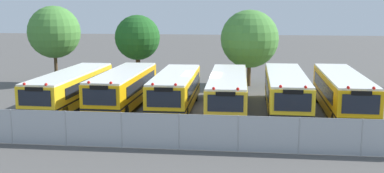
{
  "coord_description": "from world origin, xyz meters",
  "views": [
    {
      "loc": [
        2.86,
        -30.52,
        7.01
      ],
      "look_at": [
        -0.68,
        0.0,
        1.6
      ],
      "focal_mm": 43.64,
      "sensor_mm": 36.0,
      "label": 1
    }
  ],
  "objects_px": {
    "tree_0": "(53,31)",
    "school_bus_3": "(228,91)",
    "school_bus_0": "(71,88)",
    "school_bus_2": "(175,90)",
    "school_bus_1": "(123,88)",
    "tree_2": "(248,39)",
    "school_bus_5": "(342,92)",
    "school_bus_4": "(286,91)",
    "tree_1": "(136,37)"
  },
  "relations": [
    {
      "from": "school_bus_1",
      "to": "school_bus_2",
      "type": "relative_size",
      "value": 1.05
    },
    {
      "from": "school_bus_3",
      "to": "tree_2",
      "type": "bearing_deg",
      "value": -98.39
    },
    {
      "from": "school_bus_4",
      "to": "tree_2",
      "type": "relative_size",
      "value": 1.69
    },
    {
      "from": "school_bus_2",
      "to": "school_bus_3",
      "type": "relative_size",
      "value": 0.86
    },
    {
      "from": "school_bus_3",
      "to": "school_bus_2",
      "type": "bearing_deg",
      "value": 2.02
    },
    {
      "from": "school_bus_0",
      "to": "school_bus_1",
      "type": "relative_size",
      "value": 1.06
    },
    {
      "from": "tree_1",
      "to": "tree_2",
      "type": "height_order",
      "value": "tree_2"
    },
    {
      "from": "school_bus_2",
      "to": "school_bus_5",
      "type": "distance_m",
      "value": 10.83
    },
    {
      "from": "school_bus_0",
      "to": "school_bus_2",
      "type": "xyz_separation_m",
      "value": [
        7.32,
        -0.15,
        0.03
      ]
    },
    {
      "from": "school_bus_0",
      "to": "tree_1",
      "type": "distance_m",
      "value": 10.85
    },
    {
      "from": "tree_1",
      "to": "tree_2",
      "type": "distance_m",
      "value": 9.93
    },
    {
      "from": "school_bus_0",
      "to": "school_bus_4",
      "type": "xyz_separation_m",
      "value": [
        14.63,
        0.2,
        0.07
      ]
    },
    {
      "from": "tree_0",
      "to": "tree_2",
      "type": "height_order",
      "value": "tree_0"
    },
    {
      "from": "school_bus_5",
      "to": "school_bus_3",
      "type": "bearing_deg",
      "value": -0.68
    },
    {
      "from": "tree_2",
      "to": "school_bus_5",
      "type": "bearing_deg",
      "value": -59.46
    },
    {
      "from": "school_bus_3",
      "to": "tree_1",
      "type": "height_order",
      "value": "tree_1"
    },
    {
      "from": "tree_2",
      "to": "school_bus_0",
      "type": "bearing_deg",
      "value": -140.71
    },
    {
      "from": "school_bus_2",
      "to": "tree_1",
      "type": "xyz_separation_m",
      "value": [
        -5.09,
        10.4,
        2.74
      ]
    },
    {
      "from": "school_bus_2",
      "to": "tree_1",
      "type": "relative_size",
      "value": 1.6
    },
    {
      "from": "school_bus_5",
      "to": "school_bus_2",
      "type": "bearing_deg",
      "value": 0.87
    },
    {
      "from": "school_bus_3",
      "to": "tree_1",
      "type": "relative_size",
      "value": 1.86
    },
    {
      "from": "school_bus_1",
      "to": "tree_1",
      "type": "relative_size",
      "value": 1.69
    },
    {
      "from": "school_bus_1",
      "to": "tree_0",
      "type": "height_order",
      "value": "tree_0"
    },
    {
      "from": "school_bus_3",
      "to": "tree_2",
      "type": "relative_size",
      "value": 1.73
    },
    {
      "from": "school_bus_1",
      "to": "school_bus_2",
      "type": "xyz_separation_m",
      "value": [
        3.65,
        -0.28,
        -0.01
      ]
    },
    {
      "from": "school_bus_2",
      "to": "tree_2",
      "type": "xyz_separation_m",
      "value": [
        4.83,
        10.1,
        2.69
      ]
    },
    {
      "from": "school_bus_3",
      "to": "school_bus_1",
      "type": "bearing_deg",
      "value": -1.67
    },
    {
      "from": "school_bus_5",
      "to": "tree_0",
      "type": "distance_m",
      "value": 25.01
    },
    {
      "from": "school_bus_3",
      "to": "tree_1",
      "type": "distance_m",
      "value": 13.65
    },
    {
      "from": "tree_2",
      "to": "school_bus_2",
      "type": "bearing_deg",
      "value": -115.57
    },
    {
      "from": "school_bus_2",
      "to": "tree_0",
      "type": "xyz_separation_m",
      "value": [
        -12.2,
        9.1,
        3.35
      ]
    },
    {
      "from": "tree_0",
      "to": "school_bus_3",
      "type": "bearing_deg",
      "value": -29.62
    },
    {
      "from": "school_bus_5",
      "to": "tree_0",
      "type": "bearing_deg",
      "value": -20.45
    },
    {
      "from": "school_bus_2",
      "to": "school_bus_4",
      "type": "height_order",
      "value": "school_bus_4"
    },
    {
      "from": "school_bus_0",
      "to": "school_bus_4",
      "type": "bearing_deg",
      "value": -177.8
    },
    {
      "from": "school_bus_5",
      "to": "school_bus_1",
      "type": "bearing_deg",
      "value": -0.15
    },
    {
      "from": "tree_2",
      "to": "school_bus_1",
      "type": "bearing_deg",
      "value": -130.82
    },
    {
      "from": "school_bus_5",
      "to": "tree_2",
      "type": "xyz_separation_m",
      "value": [
        -6.0,
        10.17,
        2.62
      ]
    },
    {
      "from": "school_bus_1",
      "to": "tree_2",
      "type": "xyz_separation_m",
      "value": [
        8.48,
        9.81,
        2.68
      ]
    },
    {
      "from": "tree_0",
      "to": "school_bus_4",
      "type": "bearing_deg",
      "value": -24.17
    },
    {
      "from": "school_bus_4",
      "to": "tree_1",
      "type": "relative_size",
      "value": 1.82
    },
    {
      "from": "school_bus_3",
      "to": "tree_2",
      "type": "xyz_separation_m",
      "value": [
        1.32,
        9.92,
        2.72
      ]
    },
    {
      "from": "school_bus_0",
      "to": "school_bus_1",
      "type": "xyz_separation_m",
      "value": [
        3.68,
        0.13,
        0.05
      ]
    },
    {
      "from": "school_bus_0",
      "to": "school_bus_4",
      "type": "distance_m",
      "value": 14.63
    },
    {
      "from": "tree_0",
      "to": "tree_2",
      "type": "relative_size",
      "value": 1.05
    },
    {
      "from": "school_bus_2",
      "to": "school_bus_5",
      "type": "xyz_separation_m",
      "value": [
        10.83,
        -0.08,
        0.08
      ]
    },
    {
      "from": "school_bus_2",
      "to": "school_bus_1",
      "type": "bearing_deg",
      "value": -5.04
    },
    {
      "from": "school_bus_1",
      "to": "school_bus_5",
      "type": "xyz_separation_m",
      "value": [
        14.48,
        -0.36,
        0.06
      ]
    },
    {
      "from": "school_bus_1",
      "to": "tree_0",
      "type": "distance_m",
      "value": 12.73
    },
    {
      "from": "school_bus_3",
      "to": "school_bus_4",
      "type": "bearing_deg",
      "value": -178.14
    }
  ]
}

